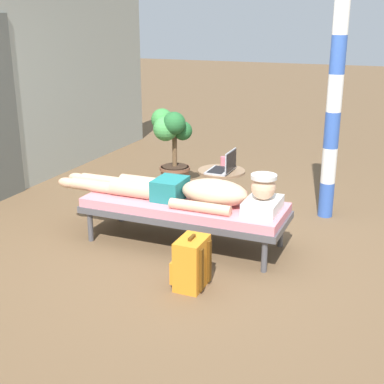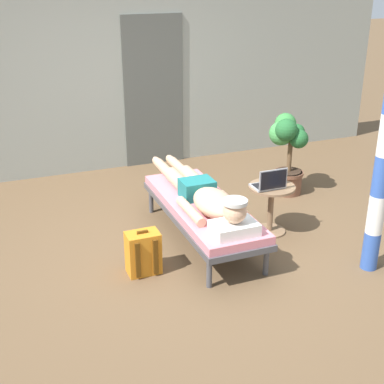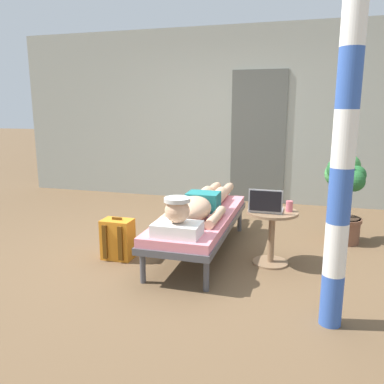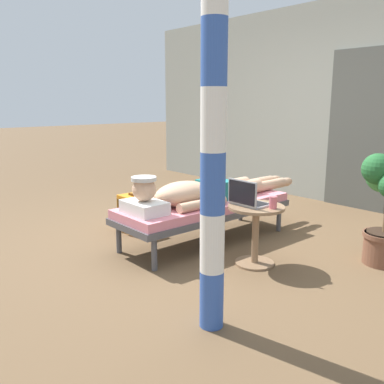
{
  "view_description": "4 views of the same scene",
  "coord_description": "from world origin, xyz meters",
  "px_view_note": "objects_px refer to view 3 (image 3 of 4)",
  "views": [
    {
      "loc": [
        -4.09,
        -1.73,
        2.01
      ],
      "look_at": [
        -0.14,
        -0.07,
        0.6
      ],
      "focal_mm": 50.06,
      "sensor_mm": 36.0,
      "label": 1
    },
    {
      "loc": [
        -1.8,
        -4.39,
        2.6
      ],
      "look_at": [
        -0.03,
        0.05,
        0.57
      ],
      "focal_mm": 49.93,
      "sensor_mm": 36.0,
      "label": 2
    },
    {
      "loc": [
        1.1,
        -3.64,
        1.48
      ],
      "look_at": [
        -0.0,
        0.16,
        0.63
      ],
      "focal_mm": 36.68,
      "sensor_mm": 36.0,
      "label": 3
    },
    {
      "loc": [
        3.08,
        -2.66,
        1.39
      ],
      "look_at": [
        0.11,
        -0.09,
        0.54
      ],
      "focal_mm": 39.27,
      "sensor_mm": 36.0,
      "label": 4
    }
  ],
  "objects_px": {
    "drink_glass": "(289,206)",
    "porch_post": "(345,139)",
    "side_table": "(272,228)",
    "person_reclining": "(198,205)",
    "lounge_chair": "(200,220)",
    "laptop": "(266,206)",
    "potted_plant": "(345,190)",
    "backpack": "(118,239)"
  },
  "relations": [
    {
      "from": "person_reclining",
      "to": "porch_post",
      "type": "xyz_separation_m",
      "value": [
        1.23,
        -1.02,
        0.77
      ]
    },
    {
      "from": "laptop",
      "to": "drink_glass",
      "type": "bearing_deg",
      "value": 21.67
    },
    {
      "from": "laptop",
      "to": "porch_post",
      "type": "distance_m",
      "value": 1.3
    },
    {
      "from": "lounge_chair",
      "to": "person_reclining",
      "type": "bearing_deg",
      "value": -90.0
    },
    {
      "from": "person_reclining",
      "to": "laptop",
      "type": "distance_m",
      "value": 0.69
    },
    {
      "from": "side_table",
      "to": "backpack",
      "type": "distance_m",
      "value": 1.51
    },
    {
      "from": "porch_post",
      "to": "person_reclining",
      "type": "bearing_deg",
      "value": 140.3
    },
    {
      "from": "lounge_chair",
      "to": "laptop",
      "type": "relative_size",
      "value": 6.03
    },
    {
      "from": "drink_glass",
      "to": "side_table",
      "type": "bearing_deg",
      "value": -167.9
    },
    {
      "from": "potted_plant",
      "to": "porch_post",
      "type": "bearing_deg",
      "value": -96.38
    },
    {
      "from": "side_table",
      "to": "potted_plant",
      "type": "distance_m",
      "value": 1.15
    },
    {
      "from": "lounge_chair",
      "to": "person_reclining",
      "type": "height_order",
      "value": "person_reclining"
    },
    {
      "from": "person_reclining",
      "to": "side_table",
      "type": "distance_m",
      "value": 0.76
    },
    {
      "from": "drink_glass",
      "to": "porch_post",
      "type": "xyz_separation_m",
      "value": [
        0.35,
        -1.02,
        0.71
      ]
    },
    {
      "from": "drink_glass",
      "to": "potted_plant",
      "type": "distance_m",
      "value": 1.01
    },
    {
      "from": "laptop",
      "to": "drink_glass",
      "type": "relative_size",
      "value": 3.07
    },
    {
      "from": "potted_plant",
      "to": "side_table",
      "type": "bearing_deg",
      "value": -128.81
    },
    {
      "from": "lounge_chair",
      "to": "backpack",
      "type": "bearing_deg",
      "value": -152.91
    },
    {
      "from": "side_table",
      "to": "porch_post",
      "type": "distance_m",
      "value": 1.45
    },
    {
      "from": "backpack",
      "to": "potted_plant",
      "type": "height_order",
      "value": "potted_plant"
    },
    {
      "from": "drink_glass",
      "to": "potted_plant",
      "type": "xyz_separation_m",
      "value": [
        0.56,
        0.85,
        0.01
      ]
    },
    {
      "from": "backpack",
      "to": "potted_plant",
      "type": "distance_m",
      "value": 2.5
    },
    {
      "from": "lounge_chair",
      "to": "person_reclining",
      "type": "relative_size",
      "value": 0.86
    },
    {
      "from": "lounge_chair",
      "to": "person_reclining",
      "type": "xyz_separation_m",
      "value": [
        0.0,
        -0.06,
        0.17
      ]
    },
    {
      "from": "lounge_chair",
      "to": "laptop",
      "type": "height_order",
      "value": "laptop"
    },
    {
      "from": "drink_glass",
      "to": "porch_post",
      "type": "bearing_deg",
      "value": -71.28
    },
    {
      "from": "drink_glass",
      "to": "backpack",
      "type": "xyz_separation_m",
      "value": [
        -1.63,
        -0.32,
        -0.38
      ]
    },
    {
      "from": "potted_plant",
      "to": "lounge_chair",
      "type": "bearing_deg",
      "value": -151.42
    },
    {
      "from": "person_reclining",
      "to": "porch_post",
      "type": "height_order",
      "value": "porch_post"
    },
    {
      "from": "laptop",
      "to": "porch_post",
      "type": "xyz_separation_m",
      "value": [
        0.56,
        -0.94,
        0.71
      ]
    },
    {
      "from": "drink_glass",
      "to": "porch_post",
      "type": "height_order",
      "value": "porch_post"
    },
    {
      "from": "person_reclining",
      "to": "drink_glass",
      "type": "xyz_separation_m",
      "value": [
        0.89,
        -0.0,
        0.05
      ]
    },
    {
      "from": "backpack",
      "to": "side_table",
      "type": "bearing_deg",
      "value": 10.99
    },
    {
      "from": "person_reclining",
      "to": "side_table",
      "type": "bearing_deg",
      "value": -2.55
    },
    {
      "from": "porch_post",
      "to": "backpack",
      "type": "bearing_deg",
      "value": 160.36
    },
    {
      "from": "lounge_chair",
      "to": "side_table",
      "type": "xyz_separation_m",
      "value": [
        0.74,
        -0.09,
        0.01
      ]
    },
    {
      "from": "person_reclining",
      "to": "laptop",
      "type": "height_order",
      "value": "laptop"
    },
    {
      "from": "side_table",
      "to": "drink_glass",
      "type": "distance_m",
      "value": 0.27
    },
    {
      "from": "person_reclining",
      "to": "potted_plant",
      "type": "xyz_separation_m",
      "value": [
        1.44,
        0.84,
        0.07
      ]
    },
    {
      "from": "lounge_chair",
      "to": "drink_glass",
      "type": "height_order",
      "value": "drink_glass"
    },
    {
      "from": "side_table",
      "to": "laptop",
      "type": "height_order",
      "value": "laptop"
    },
    {
      "from": "side_table",
      "to": "drink_glass",
      "type": "bearing_deg",
      "value": 12.1
    }
  ]
}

